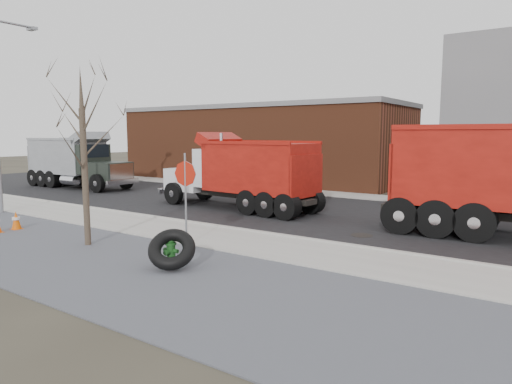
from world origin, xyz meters
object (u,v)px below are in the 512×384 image
Objects in this scene: fire_hydrant at (171,252)px; dump_truck_grey at (76,160)px; dump_truck_red_b at (242,171)px; stop_sign at (185,184)px; truck_tire at (172,249)px.

fire_hydrant is 0.11× the size of dump_truck_grey.
stop_sign is at bearing 116.78° from dump_truck_red_b.
truck_tire is 19.42m from dump_truck_grey.
fire_hydrant is 0.10× the size of dump_truck_red_b.
truck_tire is at bearing -29.25° from dump_truck_grey.
dump_truck_red_b reaches higher than stop_sign.
fire_hydrant is 19.11m from dump_truck_grey.
dump_truck_red_b reaches higher than truck_tire.
dump_truck_grey is (-17.12, 9.08, 1.21)m from truck_tire.
fire_hydrant is 8.88m from dump_truck_red_b.
truck_tire is 0.20× the size of dump_truck_red_b.
stop_sign is at bearing 116.84° from fire_hydrant.
fire_hydrant is 0.36m from truck_tire.
truck_tire is at bearing 119.55° from dump_truck_red_b.
dump_truck_grey reaches higher than fire_hydrant.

